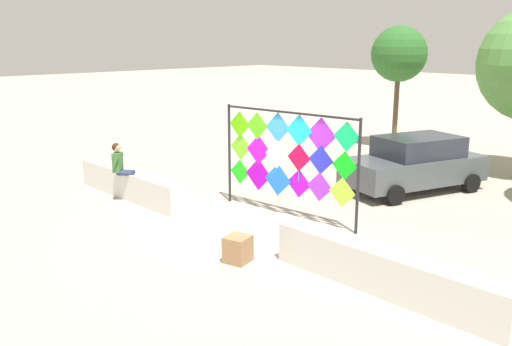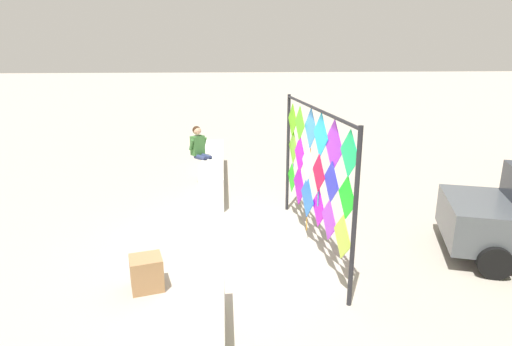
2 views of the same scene
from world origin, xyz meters
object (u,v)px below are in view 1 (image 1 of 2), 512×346
(kite_display_rack, at_px, (288,153))
(parked_car, at_px, (415,163))
(cardboard_box_large, at_px, (238,249))
(seated_vendor, at_px, (123,167))
(tree_broadleaf, at_px, (398,53))

(kite_display_rack, xyz_separation_m, parked_car, (0.98, 4.43, -0.81))
(kite_display_rack, height_order, cardboard_box_large, kite_display_rack)
(kite_display_rack, height_order, parked_car, kite_display_rack)
(seated_vendor, height_order, cardboard_box_large, seated_vendor)
(cardboard_box_large, bearing_deg, kite_display_rack, 114.47)
(kite_display_rack, relative_size, seated_vendor, 2.48)
(seated_vendor, bearing_deg, tree_broadleaf, 86.03)
(kite_display_rack, distance_m, parked_car, 4.61)
(parked_car, height_order, tree_broadleaf, tree_broadleaf)
(parked_car, bearing_deg, kite_display_rack, -102.47)
(tree_broadleaf, bearing_deg, cardboard_box_large, -70.77)
(kite_display_rack, distance_m, seated_vendor, 4.65)
(kite_display_rack, relative_size, tree_broadleaf, 0.82)
(seated_vendor, xyz_separation_m, parked_car, (5.00, 6.68, -0.15))
(cardboard_box_large, bearing_deg, tree_broadleaf, 109.23)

